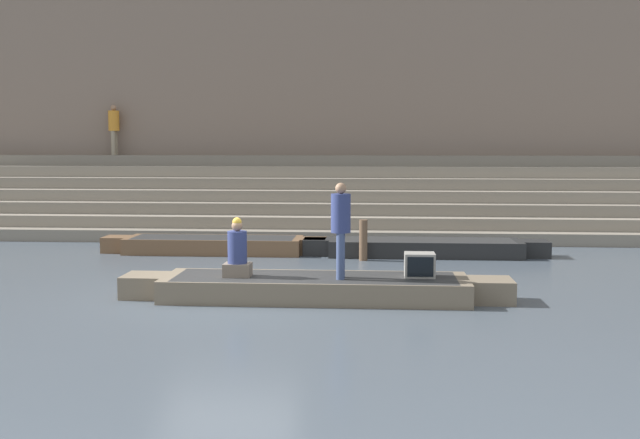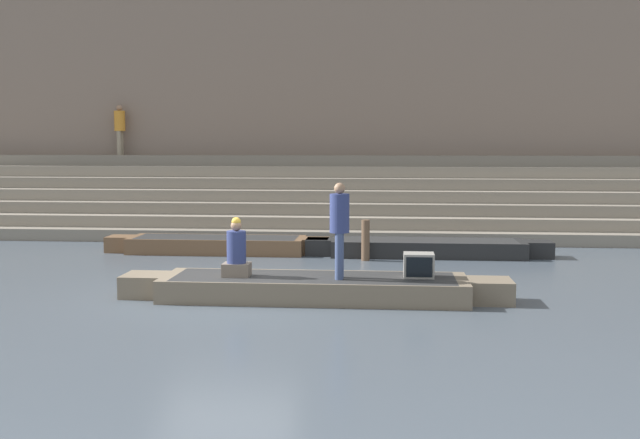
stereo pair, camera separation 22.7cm
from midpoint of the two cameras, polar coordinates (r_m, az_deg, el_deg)
The scene contains 11 objects.
ground_plane at distance 13.73m, azimuth -6.63°, elevation -5.83°, with size 120.00×120.00×0.00m, color #4C5660.
ghat_steps at distance 23.04m, azimuth -1.78°, elevation 1.06°, with size 36.00×3.97×2.37m.
back_wall at distance 25.03m, azimuth -1.25°, elevation 10.09°, with size 34.20×1.28×9.30m.
rowboat_main at distance 13.36m, azimuth 0.02°, elevation -5.17°, with size 6.93×1.57×0.40m.
person_standing at distance 13.01m, azimuth 2.00°, elevation -0.32°, with size 0.34×0.34×1.68m.
person_rowing at distance 13.38m, azimuth -5.90°, elevation -2.54°, with size 0.48×0.38×1.06m.
tv_set at distance 13.37m, azimuth 8.02°, elevation -3.47°, with size 0.53×0.44×0.43m.
moored_boat_shore at distance 19.11m, azimuth -7.51°, elevation -1.89°, with size 5.67×1.26×0.40m.
moored_boat_distant at distance 18.60m, azimuth 8.54°, elevation -2.11°, with size 5.99×1.26×0.40m.
mooring_post at distance 17.69m, azimuth 3.85°, elevation -1.59°, with size 0.19×0.19×0.97m, color brown.
person_on_steps at distance 25.44m, azimuth -14.76°, elevation 6.87°, with size 0.35×0.35×1.63m.
Camera 2 is at (2.88, -13.15, 2.77)m, focal length 42.00 mm.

